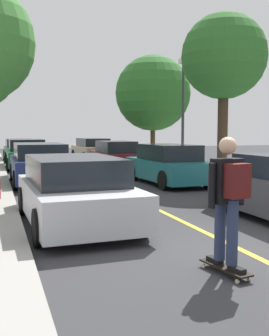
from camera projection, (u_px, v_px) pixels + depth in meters
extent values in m
plane|color=#353538|center=(240.00, 249.00, 6.65)|extent=(80.00, 80.00, 0.00)
cube|color=gold|center=(151.00, 206.00, 10.42)|extent=(0.12, 39.20, 0.01)
cube|color=#B7B7BC|center=(75.00, 200.00, 8.33)|extent=(1.99, 4.20, 0.67)
cube|color=black|center=(74.00, 170.00, 8.41)|extent=(1.72, 2.73, 0.53)
cylinder|color=black|center=(140.00, 220.00, 7.37)|extent=(0.24, 0.65, 0.64)
cylinder|color=black|center=(40.00, 228.00, 6.76)|extent=(0.24, 0.65, 0.64)
cylinder|color=black|center=(99.00, 197.00, 9.94)|extent=(0.24, 0.65, 0.64)
cylinder|color=black|center=(24.00, 201.00, 9.33)|extent=(0.24, 0.65, 0.64)
cube|color=navy|center=(40.00, 168.00, 14.79)|extent=(1.88, 4.30, 0.75)
cube|color=black|center=(39.00, 151.00, 14.78)|extent=(1.65, 2.91, 0.52)
cylinder|color=black|center=(71.00, 178.00, 13.72)|extent=(0.22, 0.64, 0.64)
cylinder|color=black|center=(17.00, 180.00, 13.17)|extent=(0.22, 0.64, 0.64)
cylinder|color=black|center=(58.00, 170.00, 16.45)|extent=(0.22, 0.64, 0.64)
cylinder|color=black|center=(13.00, 172.00, 15.90)|extent=(0.22, 0.64, 0.64)
cube|color=#1E5B33|center=(26.00, 157.00, 20.83)|extent=(1.87, 4.33, 0.74)
cube|color=black|center=(26.00, 145.00, 20.70)|extent=(1.64, 2.77, 0.55)
cylinder|color=black|center=(47.00, 164.00, 19.74)|extent=(0.23, 0.64, 0.64)
cylinder|color=black|center=(10.00, 165.00, 19.21)|extent=(0.23, 0.64, 0.64)
cylinder|color=black|center=(41.00, 160.00, 22.49)|extent=(0.23, 0.64, 0.64)
cylinder|color=black|center=(8.00, 160.00, 21.96)|extent=(0.23, 0.64, 0.64)
cube|color=#1E5B33|center=(20.00, 152.00, 26.19)|extent=(1.85, 4.05, 0.71)
cube|color=black|center=(19.00, 143.00, 26.14)|extent=(1.62, 2.70, 0.50)
cylinder|color=black|center=(35.00, 156.00, 25.25)|extent=(0.23, 0.64, 0.64)
cylinder|color=black|center=(7.00, 157.00, 24.69)|extent=(0.23, 0.64, 0.64)
cylinder|color=black|center=(31.00, 154.00, 27.72)|extent=(0.23, 0.64, 0.64)
cylinder|color=black|center=(5.00, 155.00, 27.16)|extent=(0.23, 0.64, 0.64)
cylinder|color=black|center=(224.00, 199.00, 9.61)|extent=(0.23, 0.64, 0.64)
cube|color=#196066|center=(168.00, 169.00, 14.77)|extent=(1.86, 4.27, 0.68)
cube|color=black|center=(169.00, 152.00, 14.69)|extent=(1.59, 2.45, 0.55)
cylinder|color=black|center=(134.00, 172.00, 15.82)|extent=(0.24, 0.65, 0.64)
cylinder|color=black|center=(172.00, 171.00, 16.39)|extent=(0.24, 0.65, 0.64)
cylinder|color=black|center=(164.00, 180.00, 13.19)|extent=(0.24, 0.65, 0.64)
cylinder|color=black|center=(208.00, 178.00, 13.75)|extent=(0.24, 0.65, 0.64)
cube|color=maroon|center=(116.00, 158.00, 21.13)|extent=(1.78, 4.45, 0.61)
cube|color=black|center=(116.00, 147.00, 21.06)|extent=(1.56, 2.59, 0.57)
cylinder|color=black|center=(94.00, 160.00, 22.33)|extent=(0.22, 0.64, 0.64)
cylinder|color=black|center=(122.00, 159.00, 22.84)|extent=(0.22, 0.64, 0.64)
cylinder|color=black|center=(108.00, 164.00, 19.46)|extent=(0.22, 0.64, 0.64)
cylinder|color=black|center=(141.00, 163.00, 19.97)|extent=(0.22, 0.64, 0.64)
cube|color=#BCAD89|center=(92.00, 152.00, 26.29)|extent=(1.82, 4.71, 0.74)
cube|color=black|center=(93.00, 142.00, 26.02)|extent=(1.59, 2.86, 0.49)
cylinder|color=black|center=(74.00, 154.00, 27.58)|extent=(0.23, 0.64, 0.64)
cylinder|color=black|center=(98.00, 154.00, 28.13)|extent=(0.23, 0.64, 0.64)
cylinder|color=black|center=(85.00, 157.00, 24.50)|extent=(0.23, 0.64, 0.64)
cylinder|color=black|center=(111.00, 157.00, 25.05)|extent=(0.23, 0.64, 0.64)
cylinder|color=#3D2D1E|center=(223.00, 130.00, 15.14)|extent=(0.37, 0.37, 3.58)
sphere|color=#2D6B28|center=(224.00, 56.00, 14.90)|extent=(3.09, 3.09, 3.09)
cylinder|color=#4C3823|center=(153.00, 138.00, 21.81)|extent=(0.25, 0.25, 2.73)
sphere|color=#2D6B28|center=(153.00, 93.00, 21.60)|extent=(3.93, 3.93, 3.93)
cylinder|color=#38383D|center=(183.00, 119.00, 17.54)|extent=(0.12, 0.12, 4.55)
cube|color=#EAE5C6|center=(183.00, 61.00, 17.32)|extent=(0.36, 0.24, 0.20)
cube|color=black|center=(225.00, 267.00, 5.49)|extent=(0.35, 0.86, 0.02)
cylinder|color=beige|center=(204.00, 266.00, 5.75)|extent=(0.03, 0.06, 0.06)
cylinder|color=beige|center=(214.00, 264.00, 5.84)|extent=(0.03, 0.06, 0.06)
cylinder|color=beige|center=(237.00, 281.00, 5.15)|extent=(0.03, 0.06, 0.06)
cylinder|color=beige|center=(249.00, 279.00, 5.24)|extent=(0.03, 0.06, 0.06)
cube|color=#99999E|center=(209.00, 262.00, 5.79)|extent=(0.11, 0.06, 0.02)
cube|color=#99999E|center=(243.00, 277.00, 5.19)|extent=(0.11, 0.06, 0.02)
cube|color=black|center=(215.00, 260.00, 5.68)|extent=(0.14, 0.27, 0.06)
cube|color=black|center=(237.00, 269.00, 5.29)|extent=(0.14, 0.27, 0.06)
cylinder|color=#283351|center=(220.00, 229.00, 5.55)|extent=(0.17, 0.17, 0.86)
cylinder|color=#283351|center=(232.00, 232.00, 5.34)|extent=(0.17, 0.17, 0.86)
cube|color=black|center=(227.00, 181.00, 5.39)|extent=(0.43, 0.28, 0.58)
sphere|color=tan|center=(228.00, 146.00, 5.34)|extent=(0.23, 0.23, 0.23)
cylinder|color=black|center=(212.00, 186.00, 5.28)|extent=(0.10, 0.10, 0.58)
cylinder|color=black|center=(241.00, 183.00, 5.51)|extent=(0.10, 0.10, 0.58)
cube|color=#4C1414|center=(238.00, 181.00, 5.21)|extent=(0.33, 0.23, 0.44)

